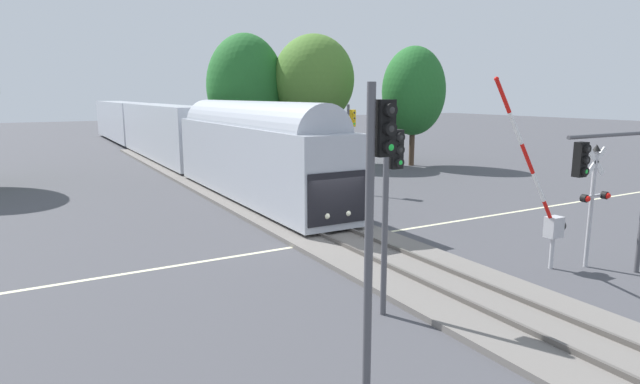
% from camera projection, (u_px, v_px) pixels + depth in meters
% --- Properties ---
extents(ground_plane, '(220.00, 220.00, 0.00)m').
position_uv_depth(ground_plane, '(340.00, 240.00, 21.19)').
color(ground_plane, '#47474C').
extents(road_centre_stripe, '(44.00, 0.20, 0.01)m').
position_uv_depth(road_centre_stripe, '(340.00, 240.00, 21.19)').
color(road_centre_stripe, beige).
rests_on(road_centre_stripe, ground).
extents(railway_track, '(4.40, 80.00, 0.32)m').
position_uv_depth(railway_track, '(340.00, 237.00, 21.17)').
color(railway_track, slate).
rests_on(railway_track, ground).
extents(commuter_train, '(3.04, 63.16, 5.16)m').
position_uv_depth(commuter_train, '(164.00, 130.00, 46.12)').
color(commuter_train, '#B2B7C1').
rests_on(commuter_train, railway_track).
extents(crossing_gate_near, '(3.75, 0.40, 6.32)m').
position_uv_depth(crossing_gate_near, '(548.00, 210.00, 17.12)').
color(crossing_gate_near, '#B7B7BC').
rests_on(crossing_gate_near, ground).
extents(crossing_signal_mast, '(1.36, 0.44, 4.20)m').
position_uv_depth(crossing_signal_mast, '(593.00, 194.00, 17.38)').
color(crossing_signal_mast, '#B2B2B7').
rests_on(crossing_signal_mast, ground).
extents(traffic_signal_median, '(0.53, 0.38, 5.23)m').
position_uv_depth(traffic_signal_median, '(391.00, 185.00, 13.41)').
color(traffic_signal_median, '#4C4C51').
rests_on(traffic_signal_median, ground).
extents(traffic_signal_near_right, '(4.61, 0.38, 4.89)m').
position_uv_depth(traffic_signal_near_right, '(627.00, 165.00, 16.01)').
color(traffic_signal_near_right, '#4C4C51').
rests_on(traffic_signal_near_right, ground).
extents(traffic_signal_near_left, '(0.53, 0.38, 6.03)m').
position_uv_depth(traffic_signal_near_left, '(376.00, 196.00, 9.30)').
color(traffic_signal_near_left, '#4C4C51').
rests_on(traffic_signal_near_left, ground).
extents(traffic_signal_far_side, '(0.53, 0.38, 5.24)m').
position_uv_depth(traffic_signal_far_side, '(350.00, 134.00, 30.80)').
color(traffic_signal_far_side, '#4C4C51').
rests_on(traffic_signal_far_side, ground).
extents(elm_centre_background, '(6.47, 6.47, 10.80)m').
position_uv_depth(elm_centre_background, '(246.00, 87.00, 43.50)').
color(elm_centre_background, '#4C3828').
rests_on(elm_centre_background, ground).
extents(maple_right_background, '(5.15, 5.15, 9.67)m').
position_uv_depth(maple_right_background, '(414.00, 91.00, 42.34)').
color(maple_right_background, '#4C3828').
rests_on(maple_right_background, ground).
extents(oak_far_right, '(6.73, 6.73, 10.72)m').
position_uv_depth(oak_far_right, '(314.00, 80.00, 43.26)').
color(oak_far_right, brown).
rests_on(oak_far_right, ground).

